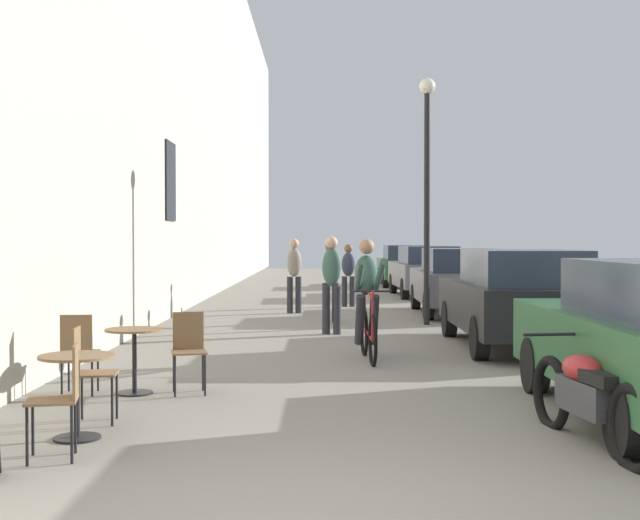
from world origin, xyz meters
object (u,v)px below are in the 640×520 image
(cyclist_on_bicycle, at_px, (365,302))
(pedestrian_near, at_px, (329,279))
(cafe_chair_near_toward_street, at_px, (59,393))
(parked_car_third, at_px, (455,280))
(parked_car_fifth, at_px, (402,265))
(cafe_table_mid, at_px, (132,347))
(parked_car_second, at_px, (514,297))
(street_lamp, at_px, (424,169))
(parked_car_fourth, at_px, (423,270))
(parked_motorcycle, at_px, (586,397))
(cafe_chair_near_toward_wall, at_px, (85,368))
(pedestrian_mid, at_px, (328,277))
(pedestrian_furthest, at_px, (346,271))
(cafe_table_near, at_px, (74,378))
(cafe_chair_mid_toward_street, at_px, (76,348))
(pedestrian_far, at_px, (291,271))
(cafe_chair_mid_toward_wall, at_px, (186,346))

(cyclist_on_bicycle, bearing_deg, pedestrian_near, 98.69)
(cafe_chair_near_toward_street, bearing_deg, parked_car_third, 67.60)
(pedestrian_near, height_order, parked_car_fifth, pedestrian_near)
(cafe_table_mid, relative_size, parked_car_second, 0.17)
(pedestrian_near, bearing_deg, street_lamp, 41.01)
(parked_car_fourth, height_order, parked_motorcycle, parked_car_fourth)
(street_lamp, bearing_deg, cafe_chair_near_toward_wall, -115.62)
(cyclist_on_bicycle, relative_size, parked_car_third, 0.41)
(pedestrian_mid, height_order, pedestrian_furthest, pedestrian_mid)
(parked_car_third, xyz_separation_m, parked_car_fifth, (-0.01, 11.68, -0.01))
(cafe_table_mid, xyz_separation_m, pedestrian_furthest, (2.76, 11.92, 0.37))
(cafe_chair_near_toward_street, xyz_separation_m, pedestrian_mid, (2.22, 10.71, 0.41))
(cafe_table_near, distance_m, pedestrian_near, 8.21)
(parked_motorcycle, bearing_deg, parked_car_third, 85.74)
(cafe_chair_near_toward_wall, relative_size, cyclist_on_bicycle, 0.51)
(cyclist_on_bicycle, height_order, pedestrian_near, pedestrian_near)
(parked_car_third, distance_m, parked_motorcycle, 12.02)
(cafe_chair_near_toward_wall, distance_m, pedestrian_furthest, 13.69)
(cafe_chair_mid_toward_street, distance_m, pedestrian_far, 10.35)
(parked_car_fourth, bearing_deg, cafe_table_near, -106.37)
(parked_car_third, height_order, parked_motorcycle, parked_car_third)
(cafe_chair_near_toward_wall, height_order, street_lamp, street_lamp)
(pedestrian_near, height_order, parked_car_second, pedestrian_near)
(cafe_chair_mid_toward_street, distance_m, parked_car_second, 6.95)
(parked_car_fifth, xyz_separation_m, parked_motorcycle, (-0.88, -23.65, -0.37))
(parked_car_second, bearing_deg, street_lamp, 104.80)
(cafe_chair_mid_toward_street, xyz_separation_m, pedestrian_mid, (2.86, 8.05, 0.41))
(parked_motorcycle, bearing_deg, parked_car_fifth, 87.87)
(cafe_chair_near_toward_street, relative_size, cafe_chair_mid_toward_street, 1.00)
(street_lamp, bearing_deg, parked_car_third, 66.00)
(cyclist_on_bicycle, relative_size, pedestrian_near, 1.00)
(parked_car_third, height_order, parked_car_fifth, parked_car_third)
(parked_motorcycle, bearing_deg, parked_car_fourth, 87.02)
(cafe_chair_mid_toward_street, bearing_deg, parked_motorcycle, -24.82)
(pedestrian_furthest, xyz_separation_m, street_lamp, (1.41, -4.47, 2.22))
(cafe_chair_near_toward_wall, height_order, cafe_table_mid, cafe_chair_near_toward_wall)
(pedestrian_furthest, relative_size, parked_car_fourth, 0.37)
(cafe_table_near, height_order, cyclist_on_bicycle, cyclist_on_bicycle)
(cafe_chair_near_toward_wall, distance_m, parked_car_fourth, 17.98)
(pedestrian_furthest, bearing_deg, street_lamp, -72.47)
(cafe_chair_mid_toward_wall, relative_size, pedestrian_mid, 0.54)
(pedestrian_near, height_order, parked_motorcycle, pedestrian_near)
(cafe_chair_near_toward_street, bearing_deg, cafe_chair_mid_toward_street, 103.56)
(cafe_chair_near_toward_wall, xyz_separation_m, parked_car_fifth, (5.24, 22.79, 0.26))
(cafe_chair_near_toward_wall, bearing_deg, parked_car_fifth, 77.04)
(pedestrian_far, xyz_separation_m, parked_motorcycle, (2.81, -12.39, -0.56))
(parked_car_fourth, relative_size, parked_car_fifth, 1.02)
(parked_car_fourth, bearing_deg, parked_car_third, -90.46)
(cafe_chair_mid_toward_wall, bearing_deg, cafe_table_mid, -172.78)
(cafe_chair_near_toward_street, height_order, pedestrian_furthest, pedestrian_furthest)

